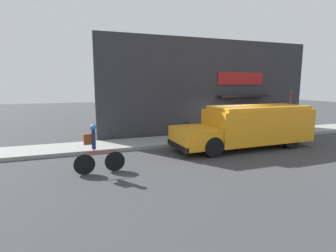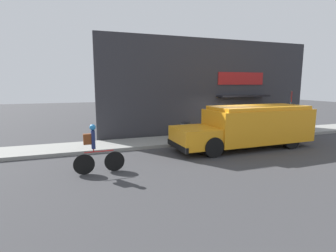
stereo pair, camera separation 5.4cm
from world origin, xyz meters
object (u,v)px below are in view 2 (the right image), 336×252
at_px(trash_bin, 186,130).
at_px(stop_sign_post, 291,105).
at_px(cyclist, 96,150).
at_px(school_bus, 250,126).

bearing_deg(trash_bin, stop_sign_post, -5.53).
bearing_deg(stop_sign_post, cyclist, -164.99).
xyz_separation_m(school_bus, cyclist, (-7.29, -1.34, -0.26)).
bearing_deg(trash_bin, school_bus, -45.51).
relative_size(school_bus, stop_sign_post, 2.75).
xyz_separation_m(cyclist, trash_bin, (4.97, 3.70, -0.21)).
bearing_deg(cyclist, stop_sign_post, 13.34).
xyz_separation_m(cyclist, stop_sign_post, (11.46, 3.07, 1.04)).
bearing_deg(stop_sign_post, school_bus, -157.43).
bearing_deg(cyclist, trash_bin, 34.99).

